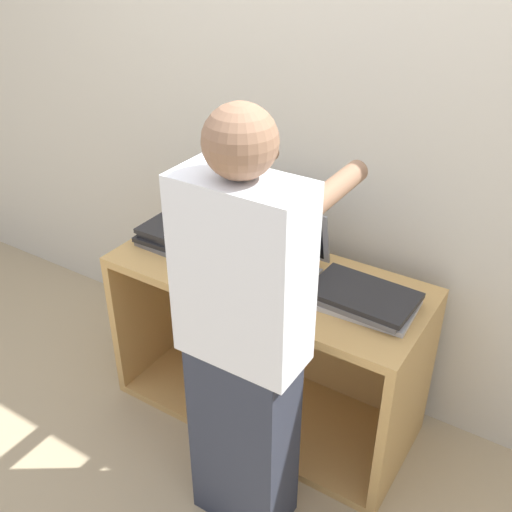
% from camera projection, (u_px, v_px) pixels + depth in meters
% --- Properties ---
extents(ground_plane, '(12.00, 12.00, 0.00)m').
position_uv_depth(ground_plane, '(232.00, 447.00, 2.54)').
color(ground_plane, tan).
extents(wall_back, '(8.00, 0.05, 2.40)m').
position_uv_depth(wall_back, '(317.00, 132.00, 2.40)').
color(wall_back, beige).
rests_on(wall_back, ground_plane).
extents(cart, '(1.29, 0.54, 0.73)m').
position_uv_depth(cart, '(275.00, 337.00, 2.60)').
color(cart, tan).
rests_on(cart, ground_plane).
extents(laptop_open, '(0.37, 0.30, 0.25)m').
position_uv_depth(laptop_open, '(274.00, 257.00, 2.37)').
color(laptop_open, gray).
rests_on(laptop_open, cart).
extents(laptop_stack_left, '(0.40, 0.26, 0.08)m').
position_uv_depth(laptop_stack_left, '(186.00, 238.00, 2.53)').
color(laptop_stack_left, slate).
rests_on(laptop_stack_left, cart).
extents(laptop_stack_right, '(0.40, 0.25, 0.06)m').
position_uv_depth(laptop_stack_right, '(362.00, 298.00, 2.16)').
color(laptop_stack_right, '#B7B7BC').
rests_on(laptop_stack_right, cart).
extents(person, '(0.40, 0.52, 1.57)m').
position_uv_depth(person, '(244.00, 346.00, 1.90)').
color(person, '#2D3342').
rests_on(person, ground_plane).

